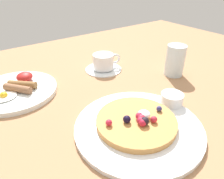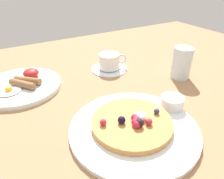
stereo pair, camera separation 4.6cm
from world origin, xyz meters
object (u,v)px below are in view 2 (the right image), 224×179
(breakfast_plate, at_px, (21,86))
(coffee_saucer, at_px, (109,69))
(pancake_plate, at_px, (134,129))
(syrup_ramekin, at_px, (172,102))
(water_glass, at_px, (182,63))
(coffee_cup, at_px, (110,61))

(breakfast_plate, height_order, coffee_saucer, breakfast_plate)
(pancake_plate, bearing_deg, syrup_ramekin, 6.54)
(coffee_saucer, relative_size, water_glass, 1.25)
(breakfast_plate, relative_size, coffee_cup, 2.38)
(coffee_cup, bearing_deg, pancake_plate, -110.42)
(water_glass, bearing_deg, pancake_plate, -154.16)
(pancake_plate, relative_size, water_glass, 2.81)
(syrup_ramekin, bearing_deg, coffee_saucer, 92.70)
(coffee_cup, bearing_deg, water_glass, -45.16)
(breakfast_plate, height_order, water_glass, water_glass)
(pancake_plate, height_order, coffee_cup, coffee_cup)
(breakfast_plate, bearing_deg, pancake_plate, -60.72)
(coffee_saucer, xyz_separation_m, water_glass, (0.17, -0.17, 0.05))
(syrup_ramekin, relative_size, breakfast_plate, 0.24)
(pancake_plate, height_order, breakfast_plate, breakfast_plate)
(syrup_ramekin, relative_size, coffee_saucer, 0.45)
(syrup_ramekin, bearing_deg, breakfast_plate, 134.77)
(breakfast_plate, relative_size, water_glass, 2.31)
(water_glass, bearing_deg, coffee_cup, 134.84)
(pancake_plate, distance_m, syrup_ramekin, 0.13)
(coffee_cup, xyz_separation_m, water_glass, (0.17, -0.17, 0.02))
(pancake_plate, bearing_deg, water_glass, 25.84)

